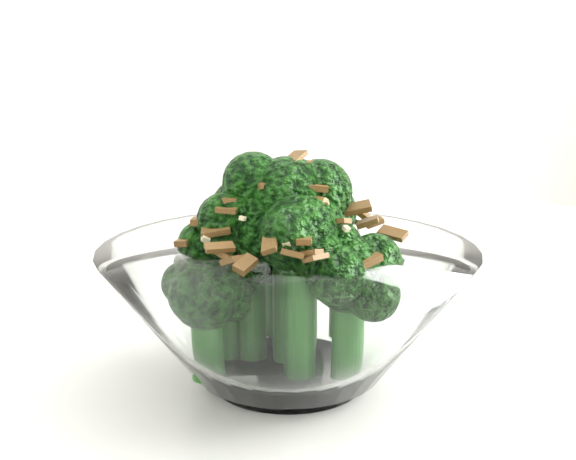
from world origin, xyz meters
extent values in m
cube|color=white|center=(0.04, 0.13, 0.73)|extent=(1.42, 1.23, 0.04)
cylinder|color=white|center=(0.06, 0.13, 0.75)|extent=(0.09, 0.09, 0.01)
cylinder|color=#1C5416|center=(0.07, 0.15, 0.80)|extent=(0.02, 0.02, 0.08)
sphere|color=#164C0E|center=(0.07, 0.15, 0.85)|extent=(0.05, 0.05, 0.05)
cylinder|color=#1C5416|center=(0.06, 0.13, 0.80)|extent=(0.02, 0.02, 0.08)
sphere|color=#164C0E|center=(0.06, 0.13, 0.86)|extent=(0.05, 0.05, 0.05)
cylinder|color=#1C5416|center=(0.06, 0.18, 0.78)|extent=(0.02, 0.02, 0.04)
sphere|color=#164C0E|center=(0.06, 0.18, 0.81)|extent=(0.04, 0.04, 0.04)
cylinder|color=#1C5416|center=(0.01, 0.12, 0.78)|extent=(0.02, 0.02, 0.04)
sphere|color=#164C0E|center=(0.01, 0.12, 0.81)|extent=(0.04, 0.04, 0.04)
cylinder|color=#1C5416|center=(0.04, 0.14, 0.80)|extent=(0.02, 0.02, 0.07)
sphere|color=#164C0E|center=(0.04, 0.14, 0.85)|extent=(0.05, 0.05, 0.05)
cylinder|color=#1C5416|center=(0.03, 0.15, 0.79)|extent=(0.02, 0.02, 0.05)
sphere|color=#164C0E|center=(0.03, 0.15, 0.83)|extent=(0.04, 0.04, 0.04)
cylinder|color=#1C5416|center=(0.08, 0.10, 0.79)|extent=(0.02, 0.02, 0.05)
sphere|color=#164C0E|center=(0.08, 0.10, 0.82)|extent=(0.04, 0.04, 0.04)
cylinder|color=#1C5416|center=(0.10, 0.16, 0.78)|extent=(0.02, 0.02, 0.04)
sphere|color=#164C0E|center=(0.10, 0.16, 0.81)|extent=(0.04, 0.04, 0.04)
cylinder|color=#1C5416|center=(0.06, 0.11, 0.80)|extent=(0.02, 0.02, 0.07)
sphere|color=#164C0E|center=(0.06, 0.11, 0.84)|extent=(0.04, 0.04, 0.04)
cube|color=brown|center=(0.02, 0.13, 0.86)|extent=(0.01, 0.01, 0.01)
cube|color=brown|center=(0.05, 0.16, 0.86)|extent=(0.01, 0.01, 0.01)
cube|color=brown|center=(0.05, 0.12, 0.87)|extent=(0.01, 0.01, 0.01)
cube|color=brown|center=(0.10, 0.18, 0.84)|extent=(0.02, 0.01, 0.00)
cube|color=brown|center=(0.11, 0.13, 0.84)|extent=(0.01, 0.01, 0.01)
cube|color=brown|center=(0.06, 0.13, 0.88)|extent=(0.02, 0.01, 0.01)
cube|color=brown|center=(0.07, 0.16, 0.86)|extent=(0.01, 0.01, 0.00)
cube|color=brown|center=(0.07, 0.18, 0.84)|extent=(0.01, 0.01, 0.01)
cube|color=brown|center=(0.06, 0.13, 0.88)|extent=(0.02, 0.02, 0.01)
cube|color=brown|center=(0.07, 0.11, 0.86)|extent=(0.01, 0.01, 0.01)
cube|color=brown|center=(0.05, 0.17, 0.85)|extent=(0.02, 0.01, 0.01)
cube|color=brown|center=(0.08, 0.19, 0.83)|extent=(0.01, 0.01, 0.01)
cube|color=brown|center=(0.11, 0.15, 0.84)|extent=(0.01, 0.01, 0.01)
cube|color=brown|center=(0.04, 0.15, 0.86)|extent=(0.01, 0.01, 0.01)
cube|color=brown|center=(0.07, 0.13, 0.87)|extent=(0.02, 0.01, 0.01)
cube|color=brown|center=(0.06, 0.08, 0.84)|extent=(0.01, 0.01, 0.01)
cube|color=brown|center=(0.04, 0.15, 0.86)|extent=(0.01, 0.01, 0.00)
cube|color=brown|center=(0.08, 0.10, 0.85)|extent=(0.02, 0.02, 0.01)
cube|color=brown|center=(0.07, 0.12, 0.87)|extent=(0.01, 0.01, 0.01)
cube|color=brown|center=(0.00, 0.14, 0.84)|extent=(0.01, 0.02, 0.01)
cube|color=brown|center=(0.02, 0.15, 0.85)|extent=(0.01, 0.01, 0.01)
cube|color=brown|center=(0.04, 0.09, 0.85)|extent=(0.01, 0.02, 0.01)
cube|color=brown|center=(0.06, 0.12, 0.87)|extent=(0.01, 0.01, 0.01)
cube|color=brown|center=(0.02, 0.12, 0.86)|extent=(0.01, 0.01, 0.00)
cube|color=brown|center=(0.02, 0.10, 0.84)|extent=(0.01, 0.01, 0.01)
cube|color=brown|center=(0.06, 0.18, 0.85)|extent=(0.01, 0.01, 0.01)
cube|color=brown|center=(0.02, 0.09, 0.84)|extent=(0.01, 0.01, 0.01)
cube|color=brown|center=(0.05, 0.08, 0.85)|extent=(0.01, 0.01, 0.00)
cube|color=brown|center=(0.11, 0.11, 0.84)|extent=(0.02, 0.02, 0.01)
cube|color=brown|center=(0.09, 0.08, 0.83)|extent=(0.01, 0.01, 0.01)
cube|color=brown|center=(0.08, 0.16, 0.86)|extent=(0.02, 0.01, 0.01)
cube|color=brown|center=(0.05, 0.18, 0.84)|extent=(0.01, 0.01, 0.01)
cube|color=brown|center=(0.04, 0.14, 0.87)|extent=(0.02, 0.01, 0.01)
cube|color=brown|center=(0.10, 0.12, 0.85)|extent=(0.01, 0.01, 0.01)
cube|color=brown|center=(0.11, 0.16, 0.84)|extent=(0.01, 0.01, 0.01)
cube|color=brown|center=(0.06, 0.10, 0.85)|extent=(0.01, 0.01, 0.01)
cube|color=brown|center=(0.05, 0.19, 0.84)|extent=(0.01, 0.02, 0.01)
cube|color=brown|center=(0.03, 0.16, 0.85)|extent=(0.01, 0.02, 0.01)
cube|color=brown|center=(0.10, 0.17, 0.84)|extent=(0.01, 0.01, 0.01)
cube|color=brown|center=(0.06, 0.19, 0.84)|extent=(0.01, 0.01, 0.00)
cube|color=brown|center=(0.06, 0.18, 0.85)|extent=(0.01, 0.01, 0.01)
cube|color=brown|center=(0.10, 0.16, 0.84)|extent=(0.01, 0.01, 0.01)
cube|color=brown|center=(0.06, 0.07, 0.84)|extent=(0.01, 0.01, 0.01)
cube|color=brown|center=(0.02, 0.09, 0.84)|extent=(0.01, 0.01, 0.01)
cube|color=brown|center=(0.02, 0.12, 0.85)|extent=(0.02, 0.01, 0.01)
cube|color=brown|center=(0.10, 0.16, 0.84)|extent=(0.01, 0.01, 0.01)
cube|color=brown|center=(0.01, 0.14, 0.85)|extent=(0.01, 0.01, 0.00)
cube|color=brown|center=(0.05, 0.18, 0.85)|extent=(0.02, 0.01, 0.00)
cube|color=brown|center=(0.06, 0.15, 0.87)|extent=(0.01, 0.02, 0.01)
cube|color=brown|center=(0.10, 0.12, 0.85)|extent=(0.02, 0.01, 0.01)
cube|color=brown|center=(0.05, 0.08, 0.84)|extent=(0.01, 0.01, 0.01)
cube|color=brown|center=(0.01, 0.10, 0.84)|extent=(0.02, 0.01, 0.00)
cube|color=brown|center=(0.07, 0.11, 0.87)|extent=(0.01, 0.01, 0.01)
cube|color=beige|center=(0.04, 0.14, 0.87)|extent=(0.00, 0.00, 0.00)
cube|color=beige|center=(0.01, 0.12, 0.84)|extent=(0.01, 0.01, 0.01)
cube|color=beige|center=(0.05, 0.16, 0.86)|extent=(0.01, 0.01, 0.00)
cube|color=beige|center=(0.03, 0.18, 0.84)|extent=(0.00, 0.00, 0.00)
cube|color=beige|center=(0.07, 0.11, 0.86)|extent=(0.01, 0.00, 0.00)
cube|color=beige|center=(0.02, 0.14, 0.86)|extent=(0.01, 0.01, 0.01)
cube|color=beige|center=(0.02, 0.14, 0.85)|extent=(0.01, 0.01, 0.01)
cube|color=beige|center=(0.09, 0.17, 0.85)|extent=(0.00, 0.00, 0.00)
cube|color=beige|center=(0.05, 0.09, 0.85)|extent=(0.01, 0.01, 0.00)
cube|color=beige|center=(0.06, 0.10, 0.86)|extent=(0.01, 0.01, 0.00)
cube|color=beige|center=(0.10, 0.12, 0.85)|extent=(0.00, 0.01, 0.00)
cube|color=beige|center=(0.07, 0.14, 0.88)|extent=(0.01, 0.01, 0.00)
cube|color=beige|center=(0.04, 0.13, 0.87)|extent=(0.01, 0.01, 0.01)
cube|color=beige|center=(0.08, 0.10, 0.85)|extent=(0.00, 0.00, 0.00)
cube|color=beige|center=(0.03, 0.11, 0.85)|extent=(0.00, 0.00, 0.00)
cube|color=beige|center=(0.01, 0.15, 0.85)|extent=(0.01, 0.01, 0.01)
camera|label=1|loc=(-0.06, -0.29, 0.94)|focal=50.00mm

